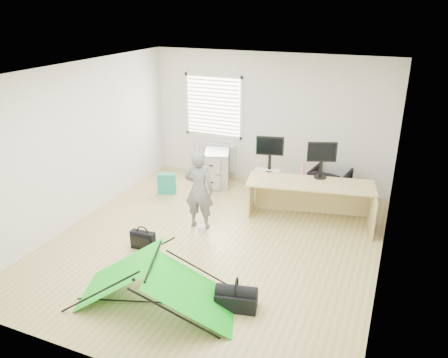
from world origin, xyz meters
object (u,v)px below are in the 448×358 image
at_px(filing_cabinet, 217,168).
at_px(storage_crate, 347,203).
at_px(kite, 155,282).
at_px(laptop_bag, 143,240).
at_px(monitor_right, 321,165).
at_px(person, 199,190).
at_px(thermos, 303,169).
at_px(office_chair, 329,184).
at_px(desk, 309,202).
at_px(monitor_left, 270,158).
at_px(duffel_bag, 236,300).

bearing_deg(filing_cabinet, storage_crate, -22.65).
relative_size(kite, laptop_bag, 5.25).
relative_size(monitor_right, person, 0.37).
relative_size(thermos, office_chair, 0.32).
distance_m(desk, monitor_right, 0.68).
height_order(desk, monitor_right, monitor_right).
xyz_separation_m(desk, monitor_right, (0.10, 0.29, 0.61)).
height_order(monitor_right, office_chair, monitor_right).
relative_size(office_chair, kite, 0.34).
distance_m(desk, kite, 3.27).
distance_m(monitor_right, laptop_bag, 3.27).
xyz_separation_m(desk, laptop_bag, (-2.16, -1.93, -0.22)).
xyz_separation_m(desk, office_chair, (0.17, 1.02, -0.04)).
distance_m(thermos, laptop_bag, 3.04).
height_order(filing_cabinet, laptop_bag, filing_cabinet).
height_order(desk, kite, desk).
height_order(filing_cabinet, person, person).
bearing_deg(monitor_left, thermos, -11.11).
bearing_deg(monitor_left, kite, -111.21).
bearing_deg(office_chair, kite, 79.49).
height_order(person, kite, person).
xyz_separation_m(filing_cabinet, duffel_bag, (1.82, -3.56, -0.26)).
distance_m(office_chair, duffel_bag, 3.75).
xyz_separation_m(monitor_left, office_chair, (1.00, 0.74, -0.65)).
relative_size(monitor_left, person, 0.36).
relative_size(laptop_bag, duffel_bag, 0.76).
bearing_deg(kite, laptop_bag, 110.37).
bearing_deg(storage_crate, desk, -127.89).
relative_size(monitor_right, office_chair, 0.71).
height_order(desk, thermos, thermos).
bearing_deg(duffel_bag, office_chair, 70.38).
distance_m(person, storage_crate, 2.83).
bearing_deg(monitor_right, storage_crate, 23.19).
relative_size(monitor_right, thermos, 2.22).
bearing_deg(monitor_left, office_chair, 23.31).
relative_size(filing_cabinet, duffel_bag, 1.43).
height_order(monitor_left, kite, monitor_left).
height_order(office_chair, kite, same).
distance_m(storage_crate, laptop_bag, 3.81).
height_order(filing_cabinet, kite, filing_cabinet).
bearing_deg(person, filing_cabinet, -82.24).
xyz_separation_m(desk, storage_crate, (0.57, 0.73, -0.24)).
xyz_separation_m(monitor_left, monitor_right, (0.93, -0.00, 0.00)).
xyz_separation_m(monitor_right, person, (-1.77, -1.21, -0.29)).
height_order(monitor_right, storage_crate, monitor_right).
bearing_deg(filing_cabinet, kite, -97.43).
bearing_deg(monitor_left, storage_crate, 4.39).
bearing_deg(kite, duffel_bag, -0.66).
relative_size(monitor_right, storage_crate, 1.12).
xyz_separation_m(monitor_right, office_chair, (0.07, 0.74, -0.65)).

